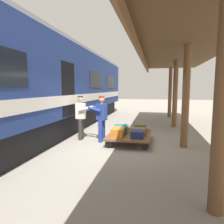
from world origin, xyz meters
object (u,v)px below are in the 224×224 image
object	(u,v)px
suitcase_navy_fabric	(137,134)
suitcase_orange_carryall	(118,132)
train_car	(33,86)
suitcase_olive_duffel	(140,127)
luggage_cart	(130,135)
suitcase_brown_leather	(139,131)
porter_by_door	(81,116)
porter_in_overalls	(101,117)
suitcase_yellow_case	(123,128)
suitcase_teal_softside	(121,129)

from	to	relation	value
suitcase_navy_fabric	suitcase_orange_carryall	size ratio (longest dim) A/B	0.80
train_car	suitcase_orange_carryall	xyz separation A→B (m)	(-3.45, 0.36, -1.58)
suitcase_navy_fabric	suitcase_olive_duffel	world-z (taller)	suitcase_olive_duffel
luggage_cart	suitcase_brown_leather	distance (m)	0.37
luggage_cart	porter_by_door	world-z (taller)	porter_by_door
suitcase_navy_fabric	train_car	bearing A→B (deg)	-4.98
train_car	suitcase_navy_fabric	size ratio (longest dim) A/B	40.46
suitcase_navy_fabric	porter_in_overalls	bearing A→B (deg)	-17.69
suitcase_navy_fabric	suitcase_brown_leather	distance (m)	0.56
suitcase_yellow_case	porter_by_door	bearing A→B (deg)	19.09
suitcase_olive_duffel	porter_by_door	distance (m)	2.34
suitcase_yellow_case	porter_in_overalls	size ratio (longest dim) A/B	0.30
luggage_cart	suitcase_brown_leather	xyz separation A→B (m)	(-0.34, 0.00, 0.15)
suitcase_teal_softside	suitcase_orange_carryall	size ratio (longest dim) A/B	0.90
suitcase_yellow_case	porter_in_overalls	bearing A→B (deg)	43.29
suitcase_olive_duffel	train_car	bearing A→B (deg)	10.37
suitcase_teal_softside	suitcase_olive_duffel	bearing A→B (deg)	-140.40
suitcase_brown_leather	porter_in_overalls	xyz separation A→B (m)	(1.39, 0.11, 0.49)
porter_by_door	luggage_cart	bearing A→B (deg)	179.42
suitcase_navy_fabric	suitcase_brown_leather	size ratio (longest dim) A/B	0.86
luggage_cart	suitcase_orange_carryall	distance (m)	0.68
luggage_cart	suitcase_brown_leather	world-z (taller)	suitcase_brown_leather
suitcase_olive_duffel	suitcase_orange_carryall	bearing A→B (deg)	58.85
suitcase_brown_leather	porter_by_door	world-z (taller)	porter_by_door
suitcase_olive_duffel	suitcase_orange_carryall	distance (m)	1.30
porter_by_door	suitcase_yellow_case	bearing A→B (deg)	-160.91
suitcase_navy_fabric	suitcase_orange_carryall	bearing A→B (deg)	0.00
suitcase_navy_fabric	suitcase_yellow_case	distance (m)	1.30
suitcase_brown_leather	suitcase_yellow_case	bearing A→B (deg)	-39.60
suitcase_teal_softside	suitcase_brown_leather	bearing A→B (deg)	180.00
luggage_cart	suitcase_olive_duffel	distance (m)	0.68
suitcase_yellow_case	suitcase_olive_duffel	bearing A→B (deg)	180.00
suitcase_yellow_case	porter_in_overalls	xyz separation A→B (m)	(0.71, 0.67, 0.51)
suitcase_olive_duffel	suitcase_orange_carryall	size ratio (longest dim) A/B	0.87
suitcase_olive_duffel	suitcase_yellow_case	world-z (taller)	suitcase_olive_duffel
luggage_cart	porter_by_door	size ratio (longest dim) A/B	1.19
suitcase_brown_leather	train_car	bearing A→B (deg)	2.74
suitcase_navy_fabric	suitcase_orange_carryall	world-z (taller)	suitcase_orange_carryall
suitcase_brown_leather	porter_in_overalls	size ratio (longest dim) A/B	0.34
luggage_cart	porter_in_overalls	xyz separation A→B (m)	(1.05, 0.11, 0.64)
luggage_cart	porter_in_overalls	world-z (taller)	porter_in_overalls
suitcase_brown_leather	suitcase_olive_duffel	bearing A→B (deg)	-90.00
porter_in_overalls	porter_by_door	bearing A→B (deg)	-9.05
suitcase_teal_softside	suitcase_brown_leather	distance (m)	0.67
train_car	suitcase_olive_duffel	xyz separation A→B (m)	(-4.12, -0.75, -1.59)
luggage_cart	porter_by_door	distance (m)	2.00
train_car	suitcase_teal_softside	distance (m)	3.80
suitcase_teal_softside	porter_in_overalls	distance (m)	0.85
train_car	porter_by_door	size ratio (longest dim) A/B	11.85
porter_by_door	porter_in_overalls	bearing A→B (deg)	170.95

